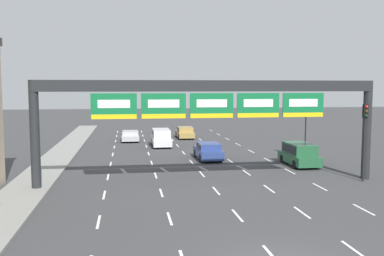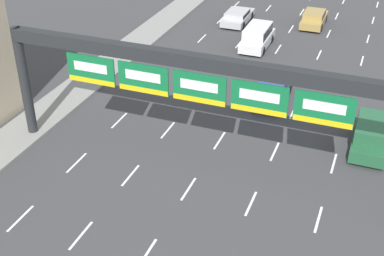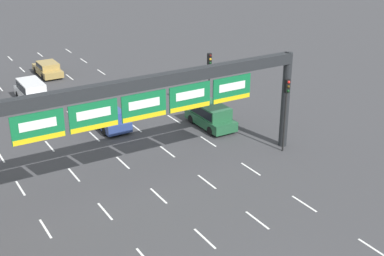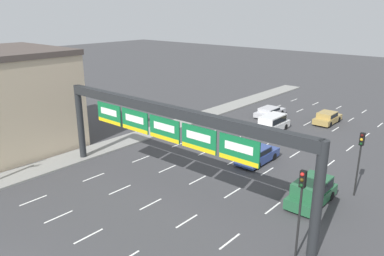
# 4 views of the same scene
# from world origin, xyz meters

# --- Properties ---
(lane_dashes) EXTENTS (13.32, 67.00, 0.01)m
(lane_dashes) POSITION_xyz_m (0.00, 13.50, 0.00)
(lane_dashes) COLOR white
(lane_dashes) RESTS_ON ground_plane
(sign_gantry) EXTENTS (21.97, 0.70, 6.63)m
(sign_gantry) POSITION_xyz_m (0.00, 12.78, 5.29)
(sign_gantry) COLOR #232628
(sign_gantry) RESTS_ON ground_plane
(suv_white) EXTENTS (1.92, 4.67, 1.81)m
(suv_white) POSITION_xyz_m (-1.74, 30.78, 1.00)
(suv_white) COLOR silver
(suv_white) RESTS_ON ground_plane
(car_silver) EXTENTS (1.97, 4.67, 1.18)m
(car_silver) POSITION_xyz_m (-4.91, 35.79, 0.65)
(car_silver) COLOR #B7B7BC
(car_silver) RESTS_ON ground_plane
(car_blue) EXTENTS (1.94, 4.50, 1.45)m
(car_blue) POSITION_xyz_m (1.62, 22.07, 0.78)
(car_blue) COLOR navy
(car_blue) RESTS_ON ground_plane
(car_gold) EXTENTS (1.90, 4.39, 1.39)m
(car_gold) POSITION_xyz_m (1.68, 37.53, 0.74)
(car_gold) COLOR #A88947
(car_gold) RESTS_ON ground_plane
(suv_green) EXTENTS (1.95, 4.50, 1.77)m
(suv_green) POSITION_xyz_m (8.25, 18.25, 0.98)
(suv_green) COLOR #235B38
(suv_green) RESTS_ON ground_plane
(traffic_light_near_gantry) EXTENTS (0.30, 0.35, 5.09)m
(traffic_light_near_gantry) POSITION_xyz_m (10.12, 12.07, 3.61)
(traffic_light_near_gantry) COLOR black
(traffic_light_near_gantry) RESTS_ON ground_plane
(traffic_light_mid_block) EXTENTS (0.30, 0.35, 4.73)m
(traffic_light_mid_block) POSITION_xyz_m (10.11, 21.40, 3.37)
(traffic_light_mid_block) COLOR black
(traffic_light_mid_block) RESTS_ON ground_plane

